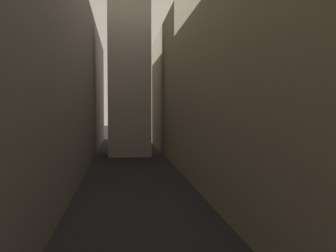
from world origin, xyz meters
name	(u,v)px	position (x,y,z in m)	size (l,w,h in m)	color
ground_plane	(135,181)	(0.00, 48.00, 0.00)	(264.00, 264.00, 0.00)	black
building_block_left	(12,76)	(-12.64, 50.00, 10.97)	(14.28, 108.00, 21.94)	slate
building_block_right	(234,80)	(11.21, 50.00, 10.75)	(11.41, 108.00, 21.51)	gray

